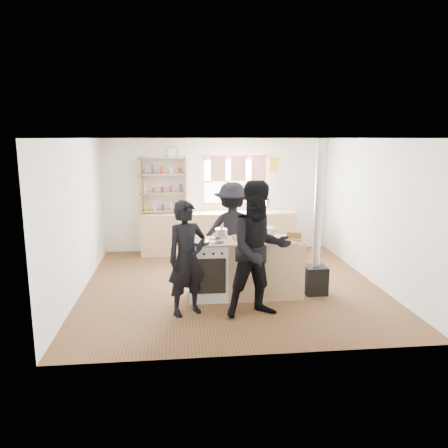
{
  "coord_description": "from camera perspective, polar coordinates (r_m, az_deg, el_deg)",
  "views": [
    {
      "loc": [
        -0.89,
        -7.16,
        2.51
      ],
      "look_at": [
        -0.14,
        -0.1,
        1.1
      ],
      "focal_mm": 35.0,
      "sensor_mm": 36.0,
      "label": 1
    }
  ],
  "objects": [
    {
      "name": "skillet_greens",
      "position": [
        6.62,
        -3.35,
        -2.35
      ],
      "size": [
        0.43,
        0.43,
        0.05
      ],
      "color": "black",
      "rests_on": "cooking_island"
    },
    {
      "name": "cooking_island",
      "position": [
        7.0,
        2.69,
        -5.76
      ],
      "size": [
        1.97,
        0.64,
        0.93
      ],
      "color": "white",
      "rests_on": "ground"
    },
    {
      "name": "back_counter",
      "position": [
        9.65,
        -0.66,
        -1.11
      ],
      "size": [
        3.4,
        0.55,
        0.9
      ],
      "primitive_type": "cube",
      "color": "tan",
      "rests_on": "ground"
    },
    {
      "name": "person_near_right",
      "position": [
        6.13,
        4.6,
        -3.37
      ],
      "size": [
        1.07,
        0.9,
        1.94
      ],
      "primitive_type": "imported",
      "rotation": [
        0.0,
        0.0,
        0.19
      ],
      "color": "black",
      "rests_on": "ground"
    },
    {
      "name": "roast_tray",
      "position": [
        6.85,
        2.78,
        -1.81
      ],
      "size": [
        0.38,
        0.34,
        0.06
      ],
      "color": "silver",
      "rests_on": "cooking_island"
    },
    {
      "name": "shelving_unit",
      "position": [
        9.56,
        -7.95,
        5.12
      ],
      "size": [
        1.0,
        0.28,
        1.2
      ],
      "color": "tan",
      "rests_on": "back_counter"
    },
    {
      "name": "stockpot_counter",
      "position": [
        6.89,
        5.4,
        -1.22
      ],
      "size": [
        0.3,
        0.3,
        0.22
      ],
      "color": "#B2B2B5",
      "rests_on": "cooking_island"
    },
    {
      "name": "bread_board",
      "position": [
        6.99,
        9.17,
        -1.56
      ],
      "size": [
        0.33,
        0.28,
        0.12
      ],
      "color": "tan",
      "rests_on": "cooking_island"
    },
    {
      "name": "person_near_left",
      "position": [
        6.23,
        -4.86,
        -4.5
      ],
      "size": [
        0.72,
        0.63,
        1.65
      ],
      "primitive_type": "imported",
      "rotation": [
        0.0,
        0.0,
        0.48
      ],
      "color": "black",
      "rests_on": "ground"
    },
    {
      "name": "flue_heater",
      "position": [
        7.21,
        11.95,
        -3.89
      ],
      "size": [
        0.35,
        0.35,
        2.5
      ],
      "color": "black",
      "rests_on": "ground"
    },
    {
      "name": "person_far",
      "position": [
        7.83,
        1.07,
        -0.88
      ],
      "size": [
        1.15,
        0.69,
        1.74
      ],
      "primitive_type": "imported",
      "rotation": [
        0.0,
        0.0,
        3.11
      ],
      "color": "black",
      "rests_on": "ground"
    },
    {
      "name": "ground",
      "position": [
        7.64,
        0.94,
        -7.98
      ],
      "size": [
        5.0,
        5.0,
        0.01
      ],
      "primitive_type": "cube",
      "color": "brown",
      "rests_on": "ground"
    },
    {
      "name": "thermos",
      "position": [
        9.7,
        5.76,
        2.4
      ],
      "size": [
        0.1,
        0.1,
        0.27
      ],
      "primitive_type": "cylinder",
      "color": "silver",
      "rests_on": "back_counter"
    },
    {
      "name": "stockpot_stove",
      "position": [
        6.99,
        -0.34,
        -1.21
      ],
      "size": [
        0.2,
        0.2,
        0.17
      ],
      "color": "#BABABD",
      "rests_on": "cooking_island"
    }
  ]
}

